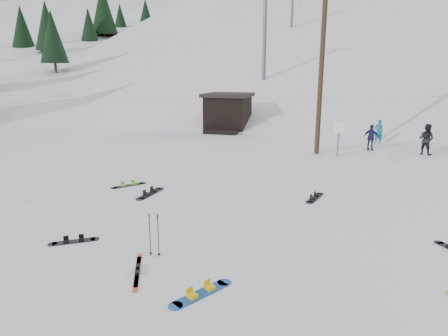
# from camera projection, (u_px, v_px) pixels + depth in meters

# --- Properties ---
(ground) EXTENTS (200.00, 200.00, 0.00)m
(ground) POSITION_uv_depth(u_px,v_px,m) (195.00, 266.00, 9.46)
(ground) COLOR white
(ground) RESTS_ON ground
(ski_slope) EXTENTS (60.00, 85.24, 65.97)m
(ski_slope) POSITION_uv_depth(u_px,v_px,m) (315.00, 175.00, 63.66)
(ski_slope) COLOR silver
(ski_slope) RESTS_ON ground
(ridge_left) EXTENTS (47.54, 95.03, 58.38)m
(ridge_left) POSITION_uv_depth(u_px,v_px,m) (92.00, 164.00, 66.52)
(ridge_left) COLOR white
(ridge_left) RESTS_ON ground
(treeline_left) EXTENTS (20.00, 64.00, 10.00)m
(treeline_left) POSITION_uv_depth(u_px,v_px,m) (65.00, 102.00, 55.85)
(treeline_left) COLOR black
(treeline_left) RESTS_ON ground
(treeline_crest) EXTENTS (50.00, 6.00, 10.00)m
(treeline_crest) POSITION_uv_depth(u_px,v_px,m) (326.00, 89.00, 89.64)
(treeline_crest) COLOR black
(treeline_crest) RESTS_ON ski_slope
(utility_pole) EXTENTS (2.00, 0.26, 9.00)m
(utility_pole) POSITION_uv_depth(u_px,v_px,m) (321.00, 66.00, 20.84)
(utility_pole) COLOR #3A2819
(utility_pole) RESTS_ON ground
(trail_sign) EXTENTS (0.50, 0.09, 1.85)m
(trail_sign) POSITION_uv_depth(u_px,v_px,m) (339.00, 133.00, 20.98)
(trail_sign) COLOR #595B60
(trail_sign) RESTS_ON ground
(lift_hut) EXTENTS (3.40, 4.10, 2.75)m
(lift_hut) POSITION_uv_depth(u_px,v_px,m) (228.00, 112.00, 29.99)
(lift_hut) COLOR black
(lift_hut) RESTS_ON ground
(lift_tower_near) EXTENTS (2.20, 0.36, 8.00)m
(lift_tower_near) POSITION_uv_depth(u_px,v_px,m) (265.00, 31.00, 36.59)
(lift_tower_near) COLOR #595B60
(lift_tower_near) RESTS_ON ski_slope
(hero_snowboard) EXTENTS (0.98, 1.41, 0.11)m
(hero_snowboard) POSITION_uv_depth(u_px,v_px,m) (201.00, 293.00, 8.30)
(hero_snowboard) COLOR #194FA5
(hero_snowboard) RESTS_ON ground
(hero_skis) EXTENTS (0.84, 1.68, 0.09)m
(hero_skis) POSITION_uv_depth(u_px,v_px,m) (137.00, 271.00, 9.21)
(hero_skis) COLOR #B13A12
(hero_skis) RESTS_ON ground
(ski_poles) EXTENTS (0.31, 0.08, 1.11)m
(ski_poles) POSITION_uv_depth(u_px,v_px,m) (154.00, 235.00, 9.87)
(ski_poles) COLOR black
(ski_poles) RESTS_ON ground
(board_scatter_a) EXTENTS (1.15, 0.85, 0.09)m
(board_scatter_a) POSITION_uv_depth(u_px,v_px,m) (74.00, 241.00, 10.80)
(board_scatter_a) COLOR black
(board_scatter_a) RESTS_ON ground
(board_scatter_b) EXTENTS (0.45, 1.68, 0.12)m
(board_scatter_b) POSITION_uv_depth(u_px,v_px,m) (150.00, 193.00, 14.90)
(board_scatter_b) COLOR black
(board_scatter_b) RESTS_ON ground
(board_scatter_c) EXTENTS (1.03, 1.19, 0.10)m
(board_scatter_c) POSITION_uv_depth(u_px,v_px,m) (129.00, 185.00, 15.95)
(board_scatter_c) COLOR black
(board_scatter_c) RESTS_ON ground
(board_scatter_f) EXTENTS (0.58, 1.41, 0.10)m
(board_scatter_f) POSITION_uv_depth(u_px,v_px,m) (315.00, 198.00, 14.41)
(board_scatter_f) COLOR black
(board_scatter_f) RESTS_ON ground
(skier_teal) EXTENTS (0.60, 0.45, 1.49)m
(skier_teal) POSITION_uv_depth(u_px,v_px,m) (378.00, 132.00, 24.77)
(skier_teal) COLOR #0C617F
(skier_teal) RESTS_ON ground
(skier_dark) EXTENTS (1.03, 0.98, 1.67)m
(skier_dark) POSITION_uv_depth(u_px,v_px,m) (426.00, 139.00, 21.55)
(skier_dark) COLOR black
(skier_dark) RESTS_ON ground
(skier_navy) EXTENTS (0.94, 0.65, 1.48)m
(skier_navy) POSITION_uv_depth(u_px,v_px,m) (371.00, 138.00, 22.63)
(skier_navy) COLOR #1C1D48
(skier_navy) RESTS_ON ground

